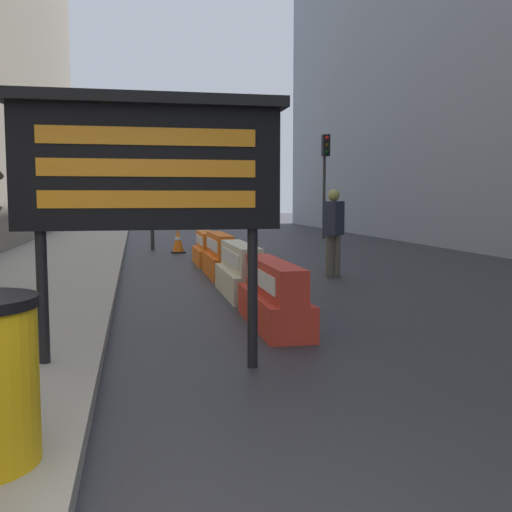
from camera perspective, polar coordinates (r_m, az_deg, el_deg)
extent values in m
cylinder|color=black|center=(5.73, -19.63, -4.47)|extent=(0.10, 0.10, 1.35)
cylinder|color=black|center=(5.77, -0.33, -4.07)|extent=(0.10, 0.10, 1.35)
cube|color=black|center=(5.59, -10.16, 8.20)|extent=(2.40, 0.24, 1.11)
cube|color=black|center=(5.58, -10.25, 14.46)|extent=(2.52, 0.34, 0.10)
cube|color=orange|center=(5.48, -10.18, 11.17)|extent=(1.92, 0.02, 0.16)
cube|color=orange|center=(5.46, -10.13, 8.26)|extent=(1.92, 0.02, 0.16)
cube|color=orange|center=(5.45, -10.08, 5.34)|extent=(1.92, 0.02, 0.16)
cube|color=red|center=(7.68, 1.69, -5.17)|extent=(0.57, 2.11, 0.42)
cube|color=red|center=(7.62, 1.70, -2.07)|extent=(0.34, 2.11, 0.42)
cube|color=white|center=(7.58, 0.36, -2.11)|extent=(0.02, 1.69, 0.21)
cube|color=beige|center=(10.07, -1.50, -2.55)|extent=(0.57, 2.18, 0.44)
cube|color=beige|center=(10.02, -1.50, -0.08)|extent=(0.34, 2.18, 0.44)
cube|color=white|center=(9.99, -2.54, -0.10)|extent=(0.02, 1.74, 0.22)
cube|color=orange|center=(12.52, -3.46, -0.93)|extent=(0.52, 2.04, 0.45)
cube|color=orange|center=(12.48, -3.48, 1.12)|extent=(0.31, 2.04, 0.45)
cube|color=white|center=(12.46, -4.23, 1.11)|extent=(0.02, 1.63, 0.22)
cube|color=orange|center=(14.81, -4.70, -0.03)|extent=(0.56, 1.80, 0.40)
cube|color=orange|center=(14.77, -4.71, 1.53)|extent=(0.34, 1.80, 0.40)
cube|color=white|center=(14.75, -5.40, 1.52)|extent=(0.02, 1.44, 0.20)
cube|color=black|center=(17.99, -7.41, 0.36)|extent=(0.42, 0.42, 0.04)
cone|color=orange|center=(17.96, -7.43, 1.56)|extent=(0.34, 0.34, 0.71)
cylinder|color=white|center=(17.96, -7.43, 1.67)|extent=(0.19, 0.19, 0.10)
cylinder|color=#2D2D30|center=(19.13, -9.92, 6.90)|extent=(0.12, 0.12, 4.22)
cube|color=black|center=(19.09, -9.99, 11.99)|extent=(0.28, 0.28, 0.84)
sphere|color=red|center=(18.97, -10.00, 12.88)|extent=(0.15, 0.15, 0.15)
sphere|color=#392C06|center=(18.94, -9.98, 12.04)|extent=(0.15, 0.15, 0.15)
sphere|color=black|center=(18.91, -9.97, 11.20)|extent=(0.15, 0.15, 0.15)
cylinder|color=#2D2D30|center=(24.13, 6.50, 6.52)|extent=(0.12, 0.12, 4.11)
cube|color=black|center=(24.06, 6.66, 10.43)|extent=(0.28, 0.28, 0.84)
sphere|color=red|center=(23.95, 6.78, 11.12)|extent=(0.15, 0.15, 0.15)
sphere|color=#392C06|center=(23.92, 6.78, 10.45)|extent=(0.15, 0.15, 0.15)
sphere|color=black|center=(23.90, 6.77, 9.79)|extent=(0.15, 0.15, 0.15)
cylinder|color=#514C42|center=(12.48, 7.00, 0.00)|extent=(0.14, 0.14, 0.88)
cylinder|color=#514C42|center=(12.53, 7.72, 0.02)|extent=(0.14, 0.14, 0.88)
cube|color=#232838|center=(12.46, 7.41, 3.60)|extent=(0.53, 0.54, 0.69)
sphere|color=#96994B|center=(12.45, 7.43, 5.75)|extent=(0.24, 0.24, 0.24)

